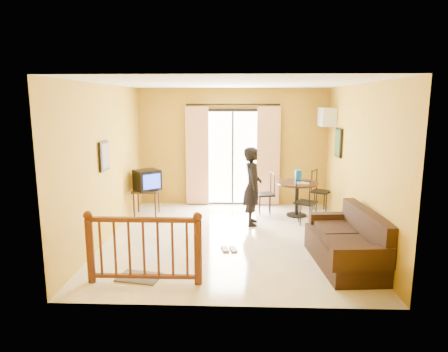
{
  "coord_description": "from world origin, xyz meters",
  "views": [
    {
      "loc": [
        0.15,
        -7.06,
        2.51
      ],
      "look_at": [
        -0.12,
        0.2,
        1.13
      ],
      "focal_mm": 32.0,
      "sensor_mm": 36.0,
      "label": 1
    }
  ],
  "objects_px": {
    "standing_person": "(252,186)",
    "dining_table": "(297,189)",
    "television": "(147,180)",
    "coffee_table": "(332,227)",
    "sofa": "(349,245)"
  },
  "relations": [
    {
      "from": "dining_table",
      "to": "coffee_table",
      "type": "distance_m",
      "value": 1.68
    },
    {
      "from": "dining_table",
      "to": "coffee_table",
      "type": "relative_size",
      "value": 1.05
    },
    {
      "from": "coffee_table",
      "to": "sofa",
      "type": "height_order",
      "value": "sofa"
    },
    {
      "from": "dining_table",
      "to": "standing_person",
      "type": "relative_size",
      "value": 0.57
    },
    {
      "from": "television",
      "to": "dining_table",
      "type": "height_order",
      "value": "television"
    },
    {
      "from": "television",
      "to": "coffee_table",
      "type": "bearing_deg",
      "value": -61.46
    },
    {
      "from": "coffee_table",
      "to": "sofa",
      "type": "distance_m",
      "value": 1.08
    },
    {
      "from": "television",
      "to": "coffee_table",
      "type": "relative_size",
      "value": 0.78
    },
    {
      "from": "standing_person",
      "to": "dining_table",
      "type": "bearing_deg",
      "value": -57.91
    },
    {
      "from": "coffee_table",
      "to": "television",
      "type": "bearing_deg",
      "value": 157.13
    },
    {
      "from": "television",
      "to": "standing_person",
      "type": "bearing_deg",
      "value": -53.7
    },
    {
      "from": "coffee_table",
      "to": "sofa",
      "type": "bearing_deg",
      "value": -89.67
    },
    {
      "from": "standing_person",
      "to": "television",
      "type": "bearing_deg",
      "value": 74.11
    },
    {
      "from": "coffee_table",
      "to": "standing_person",
      "type": "bearing_deg",
      "value": 146.29
    },
    {
      "from": "television",
      "to": "coffee_table",
      "type": "xyz_separation_m",
      "value": [
        3.72,
        -1.57,
        -0.53
      ]
    }
  ]
}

